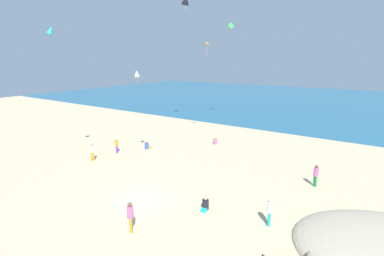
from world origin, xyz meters
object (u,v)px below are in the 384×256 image
Objects in this scene: kite_black at (186,0)px; kite_orange at (207,43)px; kite_teal at (51,30)px; kite_white at (137,74)px; person_3 at (205,205)px; person_0 at (117,145)px; person_1 at (92,151)px; kite_green at (231,26)px; person_4 at (130,215)px; person_2 at (215,141)px; person_5 at (147,146)px; person_6 at (316,174)px; person_7 at (270,210)px.

kite_black is 7.05m from kite_orange.
kite_teal is 14.27m from kite_orange.
person_3 is at bearing -22.76° from kite_white.
person_1 is at bearing 56.83° from person_0.
kite_green reaches higher than kite_orange.
person_4 is at bearing -73.51° from kite_green.
person_2 is at bearing -32.70° from kite_orange.
kite_teal is at bearing -140.70° from kite_white.
person_6 is at bearing -66.19° from person_5.
kite_white is (3.45, -0.44, 6.56)m from person_0.
person_5 is 7.91m from kite_white.
person_4 reaches higher than person_7.
person_1 is 0.95× the size of person_6.
kite_teal is (-1.33, -4.35, 9.75)m from person_0.
kite_orange is at bearing -1.86° from person_5.
kite_orange is at bearing -117.90° from person_4.
person_2 is 0.49× the size of person_4.
kite_white reaches higher than person_2.
kite_black reaches higher than person_4.
kite_white reaches higher than person_0.
person_5 is at bearing 127.60° from person_6.
person_0 is 1.15× the size of kite_green.
person_5 is at bearing -150.44° from person_0.
person_2 is 0.60× the size of kite_orange.
person_5 is at bearing 67.73° from kite_teal.
person_3 is at bearing 44.51° from person_1.
person_4 is 1.33× the size of kite_green.
person_0 is 12.74m from person_3.
kite_black is at bearing 106.40° from kite_white.
person_2 is 17.43m from kite_teal.
kite_teal is at bearing 148.12° from person_6.
person_0 is 0.92× the size of person_7.
kite_black is at bearing 140.85° from person_1.
person_7 is 27.78m from kite_green.
kite_teal is (-1.18, -1.80, 9.72)m from person_1.
kite_teal reaches higher than person_1.
person_6 is 1.28× the size of kite_green.
person_1 reaches higher than person_0.
person_4 is 7.12m from person_7.
kite_black is at bearing 85.07° from kite_teal.
person_2 is at bearing -30.65° from kite_black.
person_7 is (15.81, -1.02, 0.03)m from person_1.
kite_green is (3.77, 22.18, 2.10)m from kite_teal.
person_7 is 1.26× the size of kite_green.
kite_white is at bearing 120.45° from person_2.
kite_white is (-0.91, -9.17, -2.68)m from kite_orange.
person_2 is at bearing 57.79° from kite_teal.
kite_orange is at bearing -29.76° from kite_black.
kite_orange is (-11.31, 12.30, 9.17)m from person_7.
kite_white is at bearing -123.10° from person_5.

